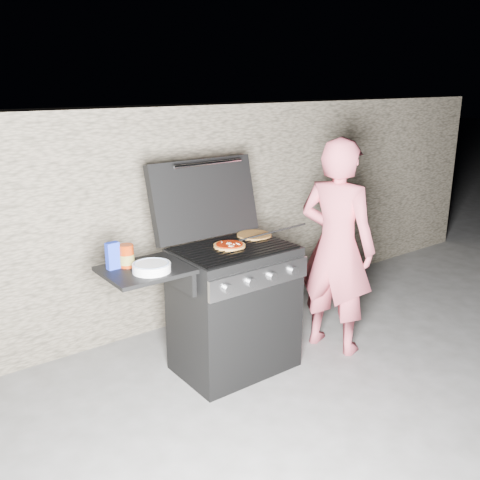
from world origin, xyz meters
TOP-DOWN VIEW (x-y plane):
  - ground at (0.00, 0.00)m, footprint 50.00×50.00m
  - stone_wall at (0.00, 1.05)m, footprint 8.00×0.35m
  - gas_grill at (-0.25, 0.00)m, footprint 1.34×0.79m
  - pizza_topped at (-0.02, 0.02)m, footprint 0.28×0.28m
  - pizza_plain at (0.27, 0.12)m, footprint 0.30×0.30m
  - sauce_jar at (-0.74, 0.09)m, footprint 0.10×0.10m
  - blue_carton at (-0.83, 0.10)m, footprint 0.08×0.05m
  - plate_stack at (-0.67, -0.08)m, footprint 0.28×0.28m
  - person at (0.79, -0.20)m, footprint 0.55×0.68m
  - tongs at (0.34, 0.00)m, footprint 0.47×0.20m

SIDE VIEW (x-z plane):
  - ground at x=0.00m, z-range 0.00..0.00m
  - gas_grill at x=-0.25m, z-range 0.00..0.91m
  - person at x=0.79m, z-range 0.00..1.62m
  - stone_wall at x=0.00m, z-range 0.00..1.80m
  - pizza_plain at x=0.27m, z-range 0.91..0.92m
  - pizza_topped at x=-0.02m, z-range 0.91..0.94m
  - plate_stack at x=-0.67m, z-range 0.90..0.96m
  - tongs at x=0.34m, z-range 0.91..1.01m
  - sauce_jar at x=-0.74m, z-range 0.90..1.04m
  - blue_carton at x=-0.83m, z-range 0.90..1.07m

